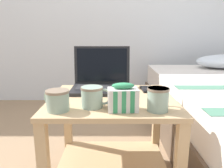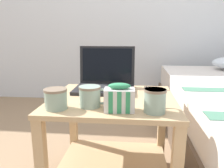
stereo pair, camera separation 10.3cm
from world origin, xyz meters
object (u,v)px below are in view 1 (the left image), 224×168
at_px(mug_front_right, 93,96).
at_px(cell_phone, 147,89).
at_px(laptop, 101,81).
at_px(snack_bag, 123,98).
at_px(mug_mid_center, 57,99).
at_px(mug_front_left, 158,98).

xyz_separation_m(mug_front_right, cell_phone, (0.29, 0.30, -0.05)).
bearing_deg(laptop, mug_front_right, -94.28).
bearing_deg(cell_phone, snack_bag, -114.76).
relative_size(snack_bag, cell_phone, 0.91).
xyz_separation_m(mug_front_right, mug_mid_center, (-0.14, -0.04, -0.00)).
bearing_deg(cell_phone, mug_front_left, -92.04).
distance_m(laptop, snack_bag, 0.37).
bearing_deg(snack_bag, mug_front_left, -0.03).
height_order(mug_front_left, mug_mid_center, mug_front_left).
xyz_separation_m(laptop, snack_bag, (0.10, -0.35, 0.00)).
bearing_deg(mug_front_right, cell_phone, 46.26).
relative_size(mug_front_right, cell_phone, 0.96).
height_order(laptop, mug_front_right, laptop).
bearing_deg(mug_front_left, snack_bag, 179.97).
height_order(laptop, mug_mid_center, laptop).
bearing_deg(snack_bag, cell_phone, 65.24).
bearing_deg(cell_phone, laptop, 177.03).
relative_size(laptop, mug_front_right, 2.45).
bearing_deg(snack_bag, laptop, 106.49).
distance_m(mug_front_right, mug_mid_center, 0.15).
distance_m(mug_front_left, snack_bag, 0.15).
xyz_separation_m(mug_front_right, snack_bag, (0.13, -0.04, 0.00)).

